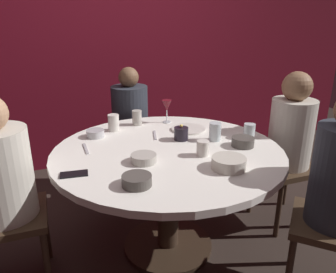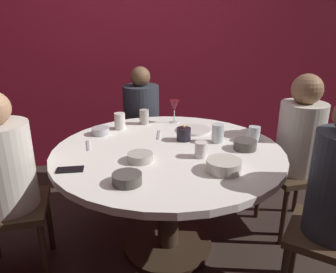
# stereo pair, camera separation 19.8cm
# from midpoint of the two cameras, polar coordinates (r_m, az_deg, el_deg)

# --- Properties ---
(ground_plane) EXTENTS (8.00, 8.00, 0.00)m
(ground_plane) POSITION_cam_midpoint_polar(r_m,az_deg,el_deg) (2.38, 2.51, -18.66)
(ground_plane) COLOR #2D231E
(back_wall) EXTENTS (6.00, 0.10, 2.60)m
(back_wall) POSITION_cam_midpoint_polar(r_m,az_deg,el_deg) (3.48, -5.37, 16.83)
(back_wall) COLOR maroon
(back_wall) RESTS_ON ground
(dining_table) EXTENTS (1.42, 1.42, 0.73)m
(dining_table) POSITION_cam_midpoint_polar(r_m,az_deg,el_deg) (2.06, 2.76, -5.76)
(dining_table) COLOR white
(dining_table) RESTS_ON ground
(seated_diner_left) EXTENTS (0.40, 0.40, 1.14)m
(seated_diner_left) POSITION_cam_midpoint_polar(r_m,az_deg,el_deg) (1.97, -24.35, -5.15)
(seated_diner_left) COLOR #3F2D1E
(seated_diner_left) RESTS_ON ground
(seated_diner_back) EXTENTS (0.40, 0.40, 1.10)m
(seated_diner_back) POSITION_cam_midpoint_polar(r_m,az_deg,el_deg) (2.90, -2.74, 3.94)
(seated_diner_back) COLOR #3F2D1E
(seated_diner_back) RESTS_ON ground
(seated_diner_right) EXTENTS (0.40, 0.40, 1.15)m
(seated_diner_right) POSITION_cam_midpoint_polar(r_m,az_deg,el_deg) (2.44, 24.31, -0.23)
(seated_diner_right) COLOR #3F2D1E
(seated_diner_right) RESTS_ON ground
(candle_holder) EXTENTS (0.09, 0.09, 0.11)m
(candle_holder) POSITION_cam_midpoint_polar(r_m,az_deg,el_deg) (2.14, 5.42, 0.38)
(candle_holder) COLOR black
(candle_holder) RESTS_ON dining_table
(wine_glass) EXTENTS (0.08, 0.08, 0.18)m
(wine_glass) POSITION_cam_midpoint_polar(r_m,az_deg,el_deg) (2.48, 3.41, 5.27)
(wine_glass) COLOR silver
(wine_glass) RESTS_ON dining_table
(dinner_plate) EXTENTS (0.24, 0.24, 0.01)m
(dinner_plate) POSITION_cam_midpoint_polar(r_m,az_deg,el_deg) (2.34, 6.96, 1.13)
(dinner_plate) COLOR silver
(dinner_plate) RESTS_ON dining_table
(cell_phone) EXTENTS (0.15, 0.08, 0.01)m
(cell_phone) POSITION_cam_midpoint_polar(r_m,az_deg,el_deg) (1.77, -13.74, -5.72)
(cell_phone) COLOR black
(cell_phone) RESTS_ON dining_table
(bowl_serving_large) EXTENTS (0.12, 0.12, 0.05)m
(bowl_serving_large) POSITION_cam_midpoint_polar(r_m,az_deg,el_deg) (2.27, -9.31, 0.91)
(bowl_serving_large) COLOR #B7B7BC
(bowl_serving_large) RESTS_ON dining_table
(bowl_salad_center) EXTENTS (0.18, 0.18, 0.06)m
(bowl_salad_center) POSITION_cam_midpoint_polar(r_m,az_deg,el_deg) (1.75, 12.97, -5.06)
(bowl_salad_center) COLOR beige
(bowl_salad_center) RESTS_ON dining_table
(bowl_small_white) EXTENTS (0.14, 0.14, 0.06)m
(bowl_small_white) POSITION_cam_midpoint_polar(r_m,az_deg,el_deg) (2.07, 16.02, -1.44)
(bowl_small_white) COLOR #4C4742
(bowl_small_white) RESTS_ON dining_table
(bowl_sauce_side) EXTENTS (0.14, 0.14, 0.05)m
(bowl_sauce_side) POSITION_cam_midpoint_polar(r_m,az_deg,el_deg) (1.83, -1.81, -3.71)
(bowl_sauce_side) COLOR #B2ADA3
(bowl_sauce_side) RESTS_ON dining_table
(bowl_rice_portion) EXTENTS (0.15, 0.15, 0.05)m
(bowl_rice_portion) POSITION_cam_midpoint_polar(r_m,az_deg,el_deg) (1.59, -3.64, -7.47)
(bowl_rice_portion) COLOR #4C4742
(bowl_rice_portion) RESTS_ON dining_table
(cup_near_candle) EXTENTS (0.08, 0.08, 0.12)m
(cup_near_candle) POSITION_cam_midpoint_polar(r_m,az_deg,el_deg) (2.13, 11.37, 0.49)
(cup_near_candle) COLOR silver
(cup_near_candle) RESTS_ON dining_table
(cup_by_left_diner) EXTENTS (0.07, 0.07, 0.09)m
(cup_by_left_diner) POSITION_cam_midpoint_polar(r_m,az_deg,el_deg) (1.89, 8.79, -2.34)
(cup_by_left_diner) COLOR silver
(cup_by_left_diner) RESTS_ON dining_table
(cup_by_right_diner) EXTENTS (0.08, 0.08, 0.10)m
(cup_by_right_diner) POSITION_cam_midpoint_polar(r_m,az_deg,el_deg) (2.22, 17.35, 0.41)
(cup_by_right_diner) COLOR silver
(cup_by_right_diner) RESTS_ON dining_table
(cup_center_front) EXTENTS (0.08, 0.08, 0.12)m
(cup_center_front) POSITION_cam_midpoint_polar(r_m,az_deg,el_deg) (2.36, -6.08, 2.66)
(cup_center_front) COLOR silver
(cup_center_front) RESTS_ON dining_table
(cup_far_edge) EXTENTS (0.07, 0.07, 0.11)m
(cup_far_edge) POSITION_cam_midpoint_polar(r_m,az_deg,el_deg) (2.47, -1.91, 3.42)
(cup_far_edge) COLOR #B2ADA3
(cup_far_edge) RESTS_ON dining_table
(fork_near_plate) EXTENTS (0.02, 0.18, 0.01)m
(fork_near_plate) POSITION_cam_midpoint_polar(r_m,az_deg,el_deg) (2.09, -11.20, -1.59)
(fork_near_plate) COLOR #B7B7BC
(fork_near_plate) RESTS_ON dining_table
(knife_near_plate) EXTENTS (0.06, 0.18, 0.01)m
(knife_near_plate) POSITION_cam_midpoint_polar(r_m,az_deg,el_deg) (2.24, 0.82, 0.27)
(knife_near_plate) COLOR #B7B7BC
(knife_near_plate) RESTS_ON dining_table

